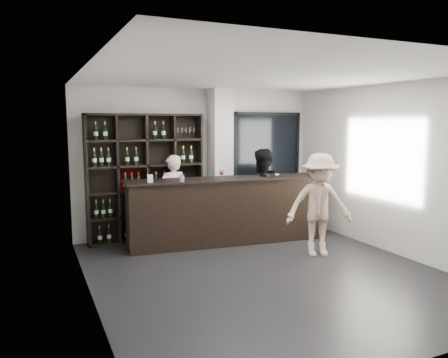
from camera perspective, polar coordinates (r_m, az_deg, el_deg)
name	(u,v)px	position (r m, az deg, el deg)	size (l,w,h in m)	color
floor	(265,273)	(6.74, 5.37, -12.08)	(5.00, 5.50, 0.01)	black
wine_shelf	(146,178)	(8.39, -10.18, 0.19)	(2.20, 0.35, 2.40)	black
structural_column	(220,162)	(8.76, -0.49, 2.25)	(0.40, 0.40, 2.90)	silver
glass_panel	(267,161)	(9.49, 5.62, 2.32)	(1.60, 0.08, 2.10)	black
tasting_counter	(226,210)	(8.14, 0.22, -4.12)	(3.68, 0.75, 1.21)	black
taster_pink	(173,197)	(8.41, -6.74, -2.38)	(0.59, 0.39, 1.63)	#F7BEC9
taster_black	(261,193)	(8.54, 4.88, -1.85)	(0.84, 0.66, 1.73)	black
customer	(319,205)	(7.50, 12.32, -3.30)	(1.12, 0.64, 1.73)	tan
wine_glass	(222,174)	(7.88, -0.31, 0.63)	(0.08, 0.08, 0.19)	white
spit_cup	(182,178)	(7.59, -5.54, 0.07)	(0.09, 0.09, 0.12)	#AEBED5
napkin_stack	(275,174)	(8.61, 6.65, 0.60)	(0.12, 0.12, 0.02)	white
card_stand	(150,179)	(7.59, -9.63, 0.05)	(0.09, 0.04, 0.13)	white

